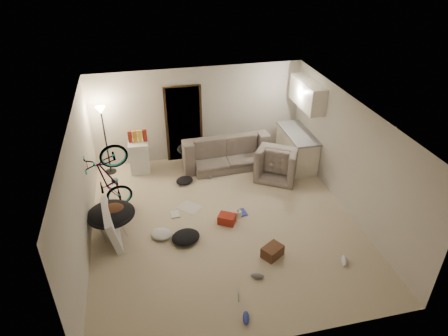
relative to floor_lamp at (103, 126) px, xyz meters
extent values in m
cube|color=beige|center=(2.40, -2.65, -1.32)|extent=(5.50, 6.00, 0.02)
cube|color=white|center=(2.40, -2.65, 1.20)|extent=(5.50, 6.00, 0.02)
cube|color=beige|center=(2.40, 0.36, -0.06)|extent=(5.50, 0.02, 2.50)
cube|color=beige|center=(2.40, -5.66, -0.06)|extent=(5.50, 0.02, 2.50)
cube|color=beige|center=(-0.36, -2.65, -0.06)|extent=(0.02, 6.00, 2.50)
cube|color=beige|center=(5.16, -2.65, -0.06)|extent=(0.02, 6.00, 2.50)
cube|color=black|center=(2.00, 0.32, -0.29)|extent=(0.85, 0.10, 2.04)
cube|color=#312011|center=(2.00, 0.29, -0.29)|extent=(0.97, 0.04, 2.10)
cylinder|color=black|center=(0.00, 0.00, -1.29)|extent=(0.28, 0.28, 0.03)
cylinder|color=black|center=(0.00, 0.00, -0.46)|extent=(0.04, 0.04, 1.70)
cone|color=#FFE0A5|center=(0.00, 0.00, 0.41)|extent=(0.24, 0.24, 0.18)
cube|color=#EDE7CE|center=(4.83, -0.65, -0.87)|extent=(0.60, 1.50, 0.88)
cube|color=gray|center=(4.83, -0.65, -0.41)|extent=(0.64, 1.54, 0.04)
cube|color=#EDE7CE|center=(4.96, -0.65, 0.64)|extent=(0.38, 1.40, 0.65)
imported|color=#353C35|center=(2.96, -0.20, -0.98)|extent=(2.30, 0.99, 0.66)
imported|color=#353C35|center=(4.19, -1.07, -0.99)|extent=(1.30, 1.26, 0.64)
imported|color=black|center=(0.10, -1.68, -0.86)|extent=(1.80, 0.98, 0.99)
imported|color=maroon|center=(2.16, -4.82, -1.30)|extent=(0.23, 0.19, 0.02)
cube|color=white|center=(0.77, -0.10, -0.89)|extent=(0.51, 0.51, 0.83)
cube|color=maroon|center=(0.60, -0.10, -0.31)|extent=(0.10, 0.08, 0.30)
cube|color=orange|center=(0.72, -0.10, -0.31)|extent=(0.11, 0.08, 0.30)
cube|color=yellow|center=(0.84, -0.10, -0.31)|extent=(0.10, 0.07, 0.30)
cube|color=maroon|center=(0.96, -0.10, -0.31)|extent=(0.11, 0.08, 0.30)
cylinder|color=silver|center=(0.10, -2.52, -1.08)|extent=(0.64, 0.64, 0.45)
ellipsoid|color=black|center=(0.10, -2.52, -0.81)|extent=(0.89, 0.89, 0.38)
torus|color=black|center=(0.10, -2.52, -0.81)|extent=(0.96, 0.96, 0.07)
ellipsoid|color=#532E1C|center=(0.15, -2.55, -0.70)|extent=(0.56, 0.50, 0.22)
ellipsoid|color=black|center=(2.01, -0.20, -0.77)|extent=(0.57, 0.47, 0.28)
cube|color=silver|center=(0.10, -2.68, -0.95)|extent=(0.40, 1.11, 0.73)
cube|color=brown|center=(3.07, -3.89, -1.19)|extent=(0.48, 0.45, 0.22)
cube|color=maroon|center=(2.46, -2.71, -1.21)|extent=(0.43, 0.40, 0.20)
cylinder|color=beige|center=(2.74, -2.56, -1.23)|extent=(0.15, 0.15, 0.15)
cone|color=beige|center=(2.74, -2.56, -1.12)|extent=(0.09, 0.09, 0.07)
cube|color=silver|center=(1.76, -1.99, -1.30)|extent=(0.62, 0.62, 0.01)
cube|color=#2D3CA3|center=(2.85, -2.45, -1.29)|extent=(0.23, 0.29, 0.03)
cube|color=silver|center=(1.40, -2.18, -1.30)|extent=(0.21, 0.26, 0.02)
ellipsoid|color=slate|center=(2.42, -0.83, -1.26)|extent=(0.22, 0.26, 0.09)
ellipsoid|color=#2D3CA3|center=(2.19, -5.20, -1.26)|extent=(0.17, 0.29, 0.10)
ellipsoid|color=slate|center=(2.63, -4.37, -1.26)|extent=(0.27, 0.18, 0.09)
ellipsoid|color=white|center=(4.34, -4.37, -1.25)|extent=(0.23, 0.32, 0.11)
ellipsoid|color=black|center=(1.51, -3.09, -1.21)|extent=(0.70, 0.65, 0.19)
ellipsoid|color=black|center=(1.79, -0.94, -1.24)|extent=(0.57, 0.55, 0.13)
ellipsoid|color=silver|center=(1.04, -2.85, -1.24)|extent=(0.56, 0.53, 0.14)
camera|label=1|loc=(0.89, -9.27, 4.10)|focal=32.00mm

